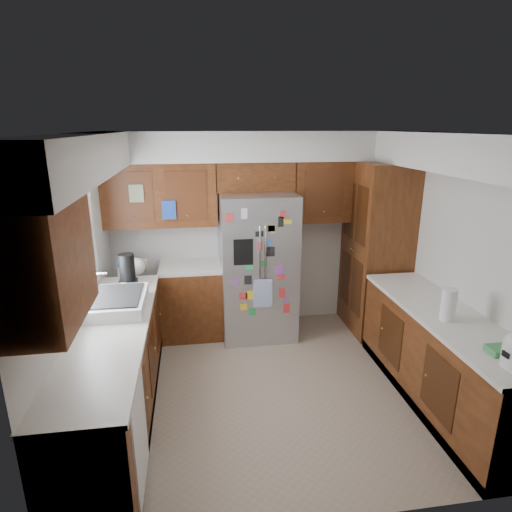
# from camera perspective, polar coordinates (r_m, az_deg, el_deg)

# --- Properties ---
(floor) EXTENTS (3.60, 3.60, 0.00)m
(floor) POSITION_cam_1_polar(r_m,az_deg,el_deg) (4.60, 2.58, -16.88)
(floor) COLOR gray
(floor) RESTS_ON ground
(room_shell) EXTENTS (3.64, 3.24, 2.52)m
(room_shell) POSITION_cam_1_polar(r_m,az_deg,el_deg) (4.22, 0.54, 6.92)
(room_shell) COLOR beige
(room_shell) RESTS_ON ground
(left_counter_run) EXTENTS (1.36, 3.20, 0.92)m
(left_counter_run) POSITION_cam_1_polar(r_m,az_deg,el_deg) (4.37, -15.68, -12.91)
(left_counter_run) COLOR #411E0C
(left_counter_run) RESTS_ON ground
(right_counter_run) EXTENTS (0.63, 2.25, 0.92)m
(right_counter_run) POSITION_cam_1_polar(r_m,az_deg,el_deg) (4.51, 23.47, -12.87)
(right_counter_run) COLOR #411E0C
(right_counter_run) RESTS_ON ground
(pantry) EXTENTS (0.60, 0.90, 2.15)m
(pantry) POSITION_cam_1_polar(r_m,az_deg,el_deg) (5.59, 15.69, 0.94)
(pantry) COLOR #411E0C
(pantry) RESTS_ON ground
(fridge) EXTENTS (0.90, 0.79, 1.80)m
(fridge) POSITION_cam_1_polar(r_m,az_deg,el_deg) (5.27, 0.21, -1.36)
(fridge) COLOR gray
(fridge) RESTS_ON ground
(bridge_cabinet) EXTENTS (0.96, 0.34, 0.35)m
(bridge_cabinet) POSITION_cam_1_polar(r_m,az_deg,el_deg) (5.26, -0.16, 10.61)
(bridge_cabinet) COLOR #411E0C
(bridge_cabinet) RESTS_ON fridge
(fridge_top_items) EXTENTS (0.96, 0.31, 0.29)m
(fridge_top_items) POSITION_cam_1_polar(r_m,az_deg,el_deg) (5.24, -0.60, 13.95)
(fridge_top_items) COLOR #2634B3
(fridge_top_items) RESTS_ON bridge_cabinet
(sink_assembly) EXTENTS (0.52, 0.70, 0.37)m
(sink_assembly) POSITION_cam_1_polar(r_m,az_deg,el_deg) (4.21, -18.05, -5.83)
(sink_assembly) COLOR white
(sink_assembly) RESTS_ON left_counter_run
(left_counter_clutter) EXTENTS (0.33, 0.81, 0.38)m
(left_counter_clutter) POSITION_cam_1_polar(r_m,az_deg,el_deg) (4.87, -16.45, -1.80)
(left_counter_clutter) COLOR black
(left_counter_clutter) RESTS_ON left_counter_run
(paper_towel) EXTENTS (0.13, 0.13, 0.29)m
(paper_towel) POSITION_cam_1_polar(r_m,az_deg,el_deg) (4.11, 24.30, -5.94)
(paper_towel) COLOR white
(paper_towel) RESTS_ON right_counter_run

